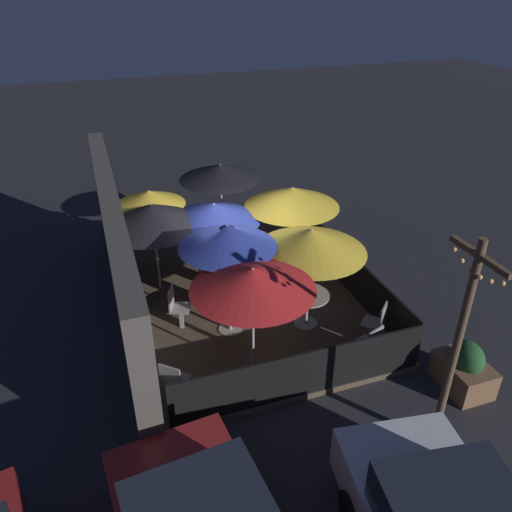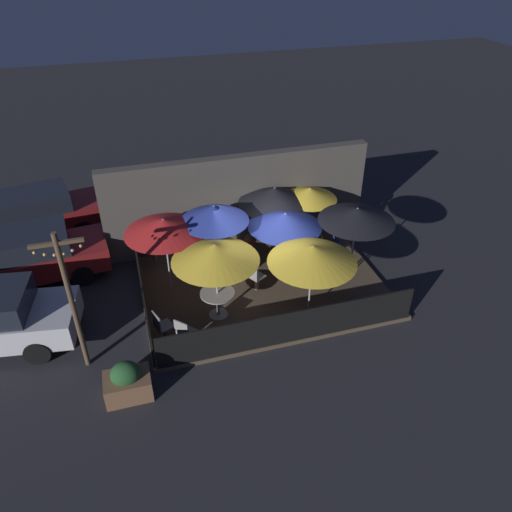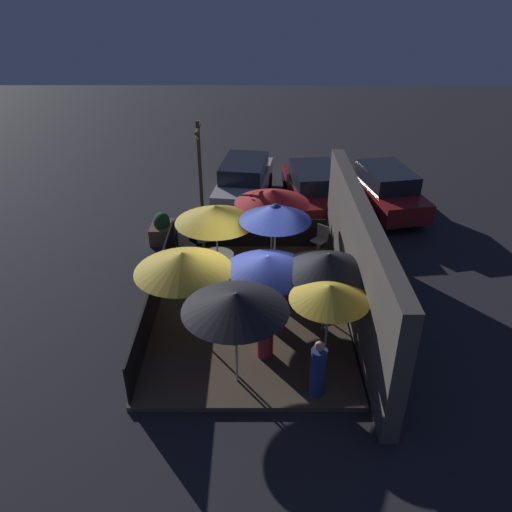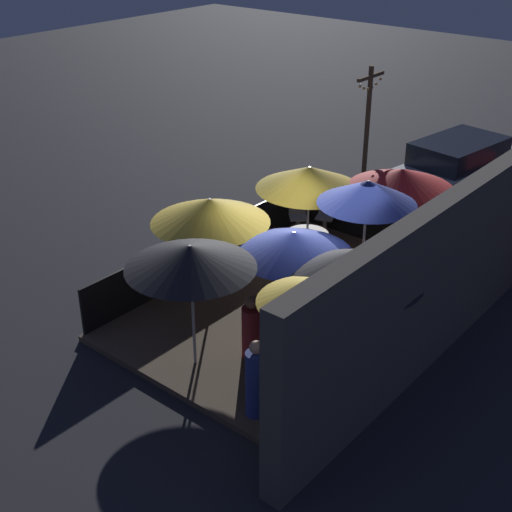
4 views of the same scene
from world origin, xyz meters
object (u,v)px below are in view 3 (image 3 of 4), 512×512
at_px(light_post, 200,171).
at_px(planter_box, 162,229).
at_px(patio_umbrella_4, 330,293).
at_px(dining_table_0, 267,308).
at_px(patio_umbrella_6, 328,264).
at_px(patron_2, 283,287).
at_px(patio_chair_1, 202,237).
at_px(dining_table_2, 274,266).
at_px(patio_chair_4, 312,276).
at_px(parked_car_1, 314,189).
at_px(patio_umbrella_7, 183,262).
at_px(dining_table_1, 218,259).
at_px(patron_1, 318,370).
at_px(patio_umbrella_1, 216,214).
at_px(patio_umbrella_2, 275,212).
at_px(patio_umbrella_3, 235,302).
at_px(parked_car_0, 244,180).
at_px(patio_umbrella_0, 267,264).
at_px(patio_chair_0, 320,239).
at_px(parked_car_2, 385,189).
at_px(patio_umbrella_5, 272,196).
at_px(patron_0, 265,337).
at_px(patio_chair_2, 186,244).
at_px(patio_chair_3, 243,286).

bearing_deg(light_post, planter_box, -54.36).
xyz_separation_m(patio_umbrella_4, dining_table_0, (-1.24, -1.28, -1.31)).
distance_m(patio_umbrella_6, patron_2, 1.97).
xyz_separation_m(patio_chair_1, patron_2, (2.91, 2.38, 0.05)).
height_order(dining_table_2, patio_chair_4, patio_chair_4).
distance_m(light_post, parked_car_1, 4.46).
xyz_separation_m(dining_table_0, parked_car_1, (-7.27, 1.90, 0.17)).
xyz_separation_m(patio_umbrella_7, dining_table_1, (-2.36, 0.59, -1.31)).
bearing_deg(dining_table_2, patron_1, 10.20).
bearing_deg(patio_umbrella_1, parked_car_1, 146.86).
height_order(patio_umbrella_2, patio_umbrella_7, patio_umbrella_2).
bearing_deg(patio_umbrella_3, patio_umbrella_2, 166.61).
relative_size(light_post, parked_car_0, 0.79).
relative_size(dining_table_1, planter_box, 0.89).
bearing_deg(patio_umbrella_7, parked_car_0, 171.46).
relative_size(patio_umbrella_0, patio_umbrella_6, 0.94).
height_order(dining_table_1, dining_table_2, dining_table_1).
height_order(patron_1, planter_box, patron_1).
xyz_separation_m(patio_umbrella_0, patio_umbrella_7, (0.06, -1.94, 0.09)).
bearing_deg(parked_car_0, patio_umbrella_0, 13.17).
relative_size(patio_chair_0, patio_chair_1, 1.04).
distance_m(dining_table_1, parked_car_2, 7.66).
xyz_separation_m(patio_umbrella_3, patio_chair_1, (-5.73, -1.26, -1.58)).
bearing_deg(patio_umbrella_5, patio_umbrella_3, -9.48).
bearing_deg(patio_umbrella_0, patio_chair_1, -153.44).
bearing_deg(patio_umbrella_5, parked_car_0, -169.24).
height_order(patio_chair_0, patron_2, patron_2).
relative_size(dining_table_1, parked_car_2, 0.20).
bearing_deg(dining_table_1, patron_0, 20.92).
distance_m(patio_chair_0, parked_car_2, 4.53).
height_order(patron_0, light_post, light_post).
distance_m(patio_chair_1, parked_car_0, 4.45).
bearing_deg(patio_umbrella_4, patio_umbrella_5, -166.81).
height_order(patio_umbrella_3, patio_umbrella_7, patio_umbrella_3).
relative_size(patio_umbrella_0, patron_0, 1.76).
bearing_deg(patio_umbrella_1, patio_chair_4, 73.51).
xyz_separation_m(patio_umbrella_4, light_post, (-6.97, -3.38, 0.12)).
xyz_separation_m(patio_chair_2, parked_car_2, (-3.90, 6.87, 0.20)).
bearing_deg(patio_umbrella_3, patio_umbrella_4, 107.92).
height_order(patio_umbrella_5, dining_table_0, patio_umbrella_5).
distance_m(patio_umbrella_1, dining_table_2, 2.18).
distance_m(dining_table_2, patio_chair_1, 2.88).
height_order(dining_table_1, patio_chair_2, patio_chair_2).
distance_m(parked_car_1, parked_car_2, 2.60).
bearing_deg(patio_umbrella_6, patio_umbrella_4, -4.60).
bearing_deg(patron_1, patron_2, 169.42).
bearing_deg(patio_umbrella_7, patio_chair_1, 179.90).
xyz_separation_m(patio_chair_2, patron_2, (2.41, 2.83, 0.02)).
height_order(patio_chair_3, parked_car_0, parked_car_0).
bearing_deg(dining_table_0, patio_chair_0, 154.94).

